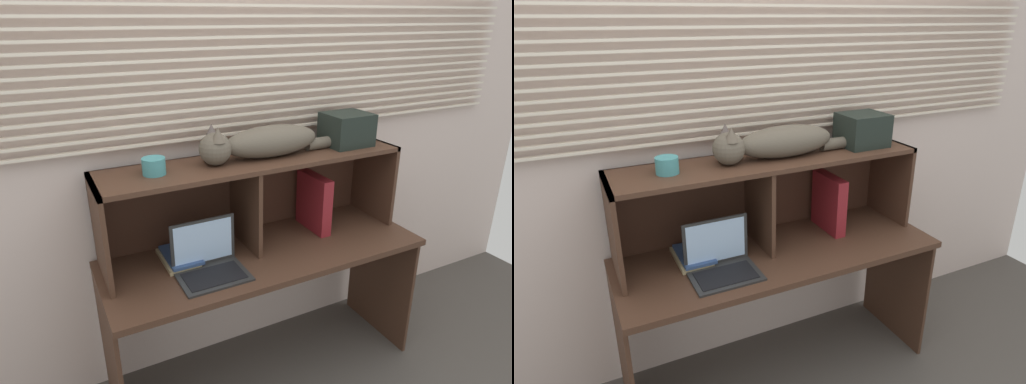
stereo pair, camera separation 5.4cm
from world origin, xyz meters
TOP-DOWN VIEW (x-y plane):
  - back_panel_with_blinds at (0.00, 0.55)m, footprint 4.40×0.08m
  - desk at (0.00, 0.23)m, footprint 1.55×0.56m
  - hutch_shelf_unit at (-0.01, 0.37)m, footprint 1.48×0.34m
  - cat at (0.04, 0.33)m, footprint 0.83×0.17m
  - laptop at (-0.31, 0.17)m, footprint 0.30×0.22m
  - binder_upright at (0.34, 0.33)m, footprint 0.06×0.25m
  - book_stack at (-0.40, 0.33)m, footprint 0.16×0.24m
  - small_basket at (-0.48, 0.33)m, footprint 0.10×0.10m
  - storage_box at (0.52, 0.33)m, footprint 0.23×0.20m

SIDE VIEW (x-z plane):
  - desk at x=0.00m, z-range 0.23..0.95m
  - book_stack at x=-0.40m, z-range 0.72..0.76m
  - laptop at x=-0.31m, z-range 0.66..0.89m
  - binder_upright at x=0.34m, z-range 0.72..1.02m
  - hutch_shelf_unit at x=-0.01m, z-range 0.82..1.25m
  - small_basket at x=-0.48m, z-range 1.16..1.23m
  - cat at x=0.04m, z-range 1.15..1.32m
  - storage_box at x=0.52m, z-range 1.16..1.32m
  - back_panel_with_blinds at x=0.00m, z-range 0.01..2.51m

